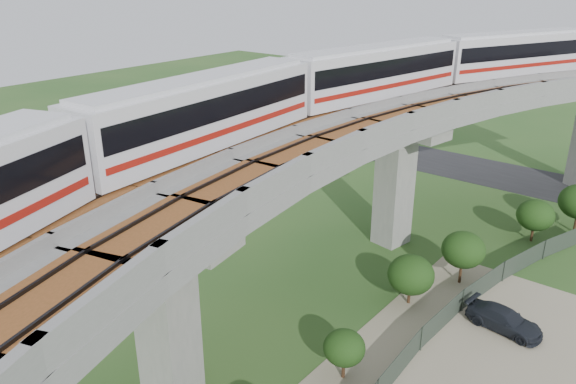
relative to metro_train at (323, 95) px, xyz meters
name	(u,v)px	position (x,y,z in m)	size (l,w,h in m)	color
ground	(294,297)	(-0.38, -2.04, -12.31)	(160.00, 160.00, 0.00)	#295120
asphalt_road	(477,170)	(-0.38, 27.96, -12.29)	(60.00, 8.00, 0.03)	#232326
viaduct	(353,172)	(3.46, -2.04, -3.26)	(19.58, 73.98, 11.40)	#99968E
metro_train	(323,95)	(0.00, 0.00, 0.00)	(11.56, 61.30, 3.64)	silver
fence	(444,348)	(9.37, -2.04, -11.56)	(3.87, 38.73, 1.50)	#2D382D
tree_1	(535,215)	(8.70, 15.02, -10.22)	(2.69, 2.69, 3.23)	#382314
tree_2	(463,250)	(6.93, 5.91, -9.91)	(2.73, 2.73, 3.56)	#382314
tree_3	(411,275)	(5.47, 1.71, -10.33)	(2.78, 2.78, 3.16)	#382314
tree_4	(344,348)	(6.04, -6.35, -10.53)	(2.07, 2.07, 2.67)	#382314
car_dark	(504,320)	(10.87, 2.60, -11.65)	(1.72, 4.23, 1.23)	black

